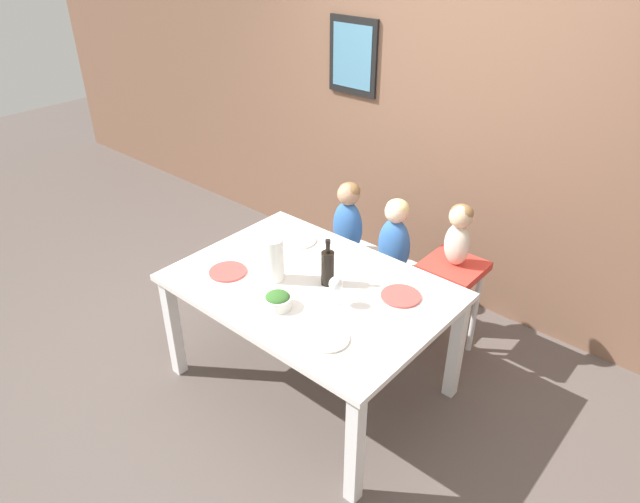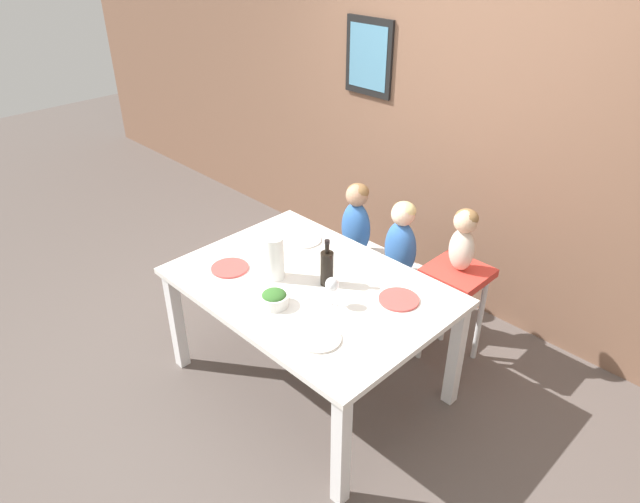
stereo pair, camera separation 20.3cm
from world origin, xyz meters
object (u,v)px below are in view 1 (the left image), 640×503
wine_bottle (328,267)px  dinner_plate_front_right (327,338)px  salad_bowl_large (278,300)px  dinner_plate_back_right (401,296)px  person_child_center (395,235)px  dinner_plate_front_left (228,272)px  chair_far_center (391,279)px  chair_right_highchair (451,284)px  dinner_plate_back_left (299,240)px  paper_towel_roll (274,260)px  chair_far_left (347,260)px  person_child_left (348,217)px  wine_glass_near (336,285)px  person_baby_right (459,231)px

wine_bottle → dinner_plate_front_right: size_ratio=1.29×
salad_bowl_large → dinner_plate_back_right: (0.45, 0.51, -0.04)m
person_child_center → dinner_plate_front_left: 1.13m
chair_far_center → dinner_plate_front_left: size_ratio=2.06×
chair_right_highchair → dinner_plate_back_left: size_ratio=3.14×
wine_bottle → paper_towel_roll: 0.31m
chair_right_highchair → dinner_plate_back_right: dinner_plate_back_right is taller
wine_bottle → chair_far_left: bearing=120.7°
person_child_left → dinner_plate_front_left: size_ratio=2.41×
wine_glass_near → salad_bowl_large: wine_glass_near is taller
paper_towel_roll → dinner_plate_back_right: bearing=26.8°
person_child_center → person_baby_right: person_baby_right is taller
chair_right_highchair → person_baby_right: (0.00, 0.00, 0.38)m
chair_far_left → wine_glass_near: 1.15m
chair_far_left → paper_towel_roll: paper_towel_roll is taller
chair_far_center → dinner_plate_back_left: (-0.41, -0.48, 0.36)m
dinner_plate_front_left → dinner_plate_back_left: (0.07, 0.54, 0.00)m
chair_far_center → wine_glass_near: wine_glass_near is taller
wine_bottle → dinner_plate_back_right: 0.44m
chair_right_highchair → person_child_center: 0.48m
chair_right_highchair → dinner_plate_back_right: 0.60m
salad_bowl_large → dinner_plate_front_left: bearing=174.0°
salad_bowl_large → dinner_plate_front_right: salad_bowl_large is taller
wine_glass_near → dinner_plate_back_left: 0.73m
person_child_left → person_baby_right: bearing=0.0°
wine_glass_near → chair_far_center: bearing=103.3°
wine_glass_near → dinner_plate_front_left: (-0.68, -0.17, -0.12)m
chair_far_center → wine_glass_near: size_ratio=2.60×
wine_bottle → dinner_plate_back_left: size_ratio=1.29×
chair_right_highchair → dinner_plate_back_right: bearing=-91.6°
dinner_plate_back_right → person_baby_right: bearing=88.4°
dinner_plate_back_right → person_child_center: bearing=127.0°
chair_far_left → wine_bottle: (0.43, -0.73, 0.47)m
dinner_plate_back_left → dinner_plate_front_right: bearing=-39.1°
chair_far_left → wine_glass_near: (0.60, -0.86, 0.49)m
dinner_plate_back_left → wine_glass_near: bearing=-31.4°
person_baby_right → salad_bowl_large: bearing=-113.2°
person_child_center → dinner_plate_back_left: person_child_center is taller
salad_bowl_large → dinner_plate_front_right: (0.38, -0.03, -0.04)m
chair_far_left → dinner_plate_front_right: dinner_plate_front_right is taller
chair_far_left → chair_right_highchair: (0.84, 0.00, 0.16)m
chair_far_center → person_child_left: 0.53m
chair_far_left → dinner_plate_back_right: bearing=-34.6°
salad_bowl_large → paper_towel_roll: bearing=138.4°
person_baby_right → wine_bottle: 0.84m
wine_bottle → paper_towel_roll: bearing=-147.8°
wine_bottle → chair_right_highchair: bearing=61.1°
chair_right_highchair → person_child_left: person_child_left is taller
paper_towel_roll → dinner_plate_front_left: size_ratio=1.19×
wine_glass_near → dinner_plate_front_left: size_ratio=0.79×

